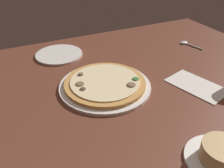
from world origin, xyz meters
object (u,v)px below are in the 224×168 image
(ramekin_on_saucer, at_px, (221,156))
(side_plate, at_px, (59,54))
(pizza_main, at_px, (105,84))
(spoon, at_px, (187,43))
(paper_menu, at_px, (197,86))

(ramekin_on_saucer, distance_m, side_plate, 0.74)
(side_plate, bearing_deg, ramekin_on_saucer, 104.84)
(pizza_main, bearing_deg, spoon, -161.30)
(pizza_main, xyz_separation_m, ramekin_on_saucer, (-0.11, 0.40, 0.01))
(spoon, bearing_deg, side_plate, -13.90)
(paper_menu, bearing_deg, ramekin_on_saucer, 40.64)
(ramekin_on_saucer, height_order, side_plate, ramekin_on_saucer)
(side_plate, distance_m, spoon, 0.59)
(ramekin_on_saucer, relative_size, side_plate, 0.81)
(ramekin_on_saucer, distance_m, spoon, 0.69)
(paper_menu, bearing_deg, side_plate, -66.27)
(pizza_main, xyz_separation_m, spoon, (-0.50, -0.17, -0.01))
(pizza_main, xyz_separation_m, paper_menu, (-0.29, 0.13, -0.01))
(ramekin_on_saucer, height_order, spoon, ramekin_on_saucer)
(side_plate, height_order, spoon, spoon)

